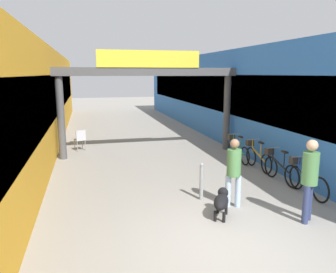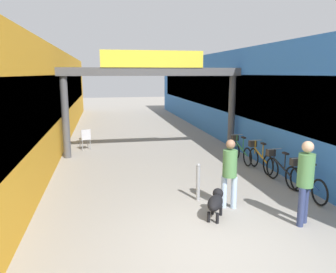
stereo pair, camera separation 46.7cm
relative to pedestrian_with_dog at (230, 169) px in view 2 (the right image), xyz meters
The scene contains 13 objects.
ground_plane 2.18m from the pedestrian_with_dog, 119.86° to the right, with size 80.00×80.00×0.00m, color gray.
storefront_left 11.17m from the pedestrian_with_dog, 123.10° to the left, with size 3.00×26.00×4.21m.
storefront_right 10.24m from the pedestrian_with_dog, 66.12° to the left, with size 3.00×26.00×4.21m.
arcade_sign_gateway 6.14m from the pedestrian_with_dog, 99.59° to the left, with size 7.40×0.47×4.07m.
pedestrian_with_dog is the anchor object (origin of this frame).
pedestrian_companion 1.69m from the pedestrian_with_dog, 43.46° to the right, with size 0.48×0.48×1.84m.
dog_on_leash 0.90m from the pedestrian_with_dog, 136.66° to the right, with size 0.65×0.85×0.60m.
bicycle_blue_nearest 2.34m from the pedestrian_with_dog, ahead, with size 0.46×1.69×0.98m.
bicycle_black_second 2.67m from the pedestrian_with_dog, 33.73° to the left, with size 0.46×1.69×0.98m.
bicycle_orange_third 3.59m from the pedestrian_with_dog, 51.93° to the left, with size 0.46×1.69×0.98m.
bicycle_green_farthest 4.42m from the pedestrian_with_dog, 62.99° to the left, with size 0.46×1.69×0.98m.
bollard_post_metal 0.97m from the pedestrian_with_dog, 134.74° to the left, with size 0.10×0.10×0.98m.
cafe_chair_aluminium_nearer 7.92m from the pedestrian_with_dog, 117.81° to the left, with size 0.52×0.52×0.89m.
Camera 2 is at (-1.94, -5.37, 3.21)m, focal length 35.00 mm.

